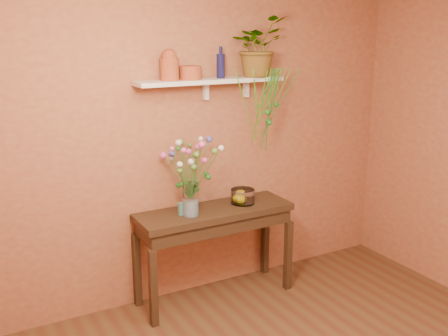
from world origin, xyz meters
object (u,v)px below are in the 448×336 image
sideboard (215,222)px  blue_bottle (221,65)px  bouquet (191,159)px  glass_vase (191,202)px  glass_bowl (243,197)px  spider_plant (257,47)px  terracotta_jug (169,65)px

sideboard → blue_bottle: bearing=42.2°
sideboard → bouquet: (-0.24, -0.03, 0.60)m
bouquet → glass_vase: bearing=-130.5°
glass_vase → glass_bowl: (0.54, 0.06, -0.06)m
sideboard → glass_bowl: 0.34m
spider_plant → glass_vase: (-0.71, -0.13, -1.24)m
glass_vase → bouquet: bouquet is taller
blue_bottle → glass_vase: (-0.37, -0.16, -1.09)m
blue_bottle → glass_bowl: 1.17m
sideboard → glass_bowl: (0.29, 0.01, 0.18)m
blue_bottle → bouquet: (-0.36, -0.14, -0.73)m
bouquet → glass_bowl: (0.53, 0.05, -0.42)m
sideboard → terracotta_jug: size_ratio=5.53×
glass_bowl → blue_bottle: bearing=150.5°
sideboard → terracotta_jug: bearing=159.7°
sideboard → blue_bottle: (0.12, 0.11, 1.33)m
glass_vase → bouquet: bearing=49.5°
blue_bottle → spider_plant: 0.37m
blue_bottle → spider_plant: (0.34, -0.03, 0.15)m
blue_bottle → sideboard: bearing=-137.8°
glass_vase → glass_bowl: glass_vase is taller
spider_plant → terracotta_jug: bearing=177.1°
spider_plant → sideboard: bearing=-169.7°
terracotta_jug → blue_bottle: (0.46, -0.01, -0.01)m
blue_bottle → glass_vase: 1.16m
terracotta_jug → bouquet: 0.77m
spider_plant → glass_vase: spider_plant is taller
blue_bottle → glass_bowl: bearing=-29.5°
terracotta_jug → glass_bowl: (0.62, -0.11, -1.16)m
glass_bowl → terracotta_jug: bearing=170.0°
sideboard → terracotta_jug: 1.39m
sideboard → spider_plant: spider_plant is taller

